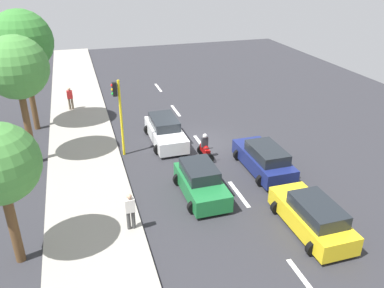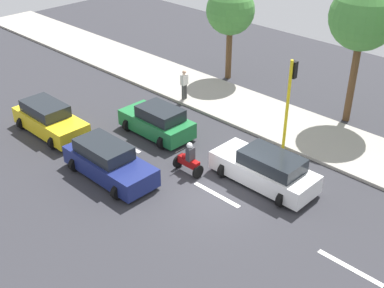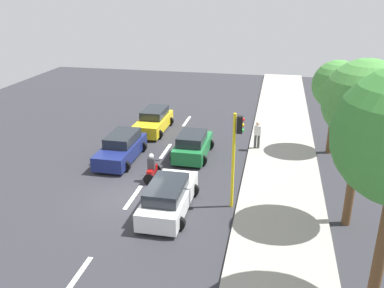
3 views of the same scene
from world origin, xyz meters
name	(u,v)px [view 3 (image 3 of 3)]	position (x,y,z in m)	size (l,w,h in m)	color
ground_plane	(133,198)	(0.00, 0.00, -0.05)	(40.00, 60.00, 0.10)	#2D2D33
sidewalk	(281,211)	(7.00, 0.00, 0.07)	(4.00, 60.00, 0.15)	#9E998E
lane_stripe_north	(76,278)	(0.00, -6.00, 0.01)	(0.20, 2.40, 0.01)	white
lane_stripe_mid	(133,197)	(0.00, 0.00, 0.01)	(0.20, 2.40, 0.01)	white
lane_stripe_south	(166,151)	(0.00, 6.00, 0.01)	(0.20, 2.40, 0.01)	white
lane_stripe_far_south	(187,121)	(0.00, 12.00, 0.01)	(0.20, 2.40, 0.01)	white
car_green	(193,145)	(1.80, 5.52, 0.71)	(2.15, 3.85, 1.52)	#1E7238
car_dark_blue	(121,148)	(-2.17, 4.24, 0.71)	(2.16, 4.48, 1.52)	navy
car_white	(168,197)	(2.01, -0.90, 0.71)	(2.19, 4.58, 1.52)	white
car_yellow_cab	(154,121)	(-1.79, 9.48, 0.71)	(2.14, 4.34, 1.52)	yellow
motorcycle	(152,169)	(0.38, 1.98, 0.64)	(0.60, 1.30, 1.53)	black
pedestrian_by_tree	(257,134)	(5.46, 7.31, 1.06)	(0.40, 0.24, 1.69)	#3F3F3F
traffic_light_corner	(236,148)	(4.85, 0.10, 2.93)	(0.49, 0.24, 4.50)	yellow
street_tree_center	(337,86)	(9.79, 7.80, 4.15)	(2.86, 2.86, 5.62)	brown
street_tree_north	(364,102)	(9.72, -0.39, 5.39)	(3.25, 3.25, 7.07)	brown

